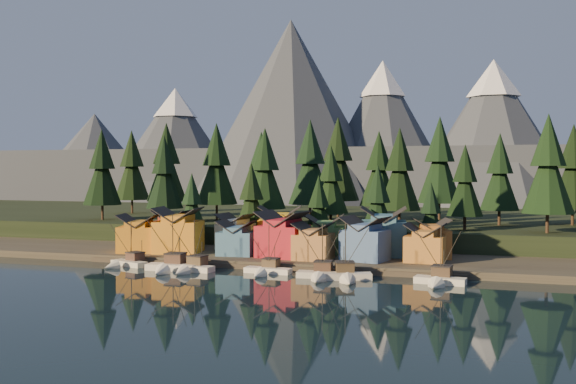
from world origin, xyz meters
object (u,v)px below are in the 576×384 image
(house_front_0, at_px, (139,232))
(boat_1, at_px, (169,259))
(boat_0, at_px, (125,257))
(boat_6, at_px, (439,272))
(house_back_1, at_px, (235,231))
(house_back_0, at_px, (173,228))
(boat_2, at_px, (190,260))
(house_front_1, at_px, (178,229))
(boat_5, at_px, (346,268))
(boat_3, at_px, (266,264))
(boat_4, at_px, (321,267))

(house_front_0, bearing_deg, boat_1, -58.17)
(boat_0, xyz_separation_m, boat_6, (64.30, -2.22, 0.28))
(house_back_1, bearing_deg, house_back_0, -171.59)
(boat_2, xyz_separation_m, house_front_1, (-10.74, 15.88, 4.57))
(boat_1, height_order, house_back_1, boat_1)
(house_back_0, bearing_deg, boat_0, -90.77)
(boat_0, bearing_deg, boat_5, 16.43)
(boat_3, bearing_deg, house_front_0, 164.10)
(boat_2, bearing_deg, boat_4, 7.10)
(boat_2, height_order, house_back_0, house_back_0)
(boat_4, relative_size, boat_5, 0.97)
(boat_5, height_order, house_back_1, boat_5)
(boat_5, relative_size, house_front_1, 1.03)
(boat_1, relative_size, boat_5, 1.07)
(boat_1, xyz_separation_m, house_front_1, (-6.30, 16.41, 4.45))
(boat_6, height_order, house_back_0, house_back_0)
(boat_4, height_order, house_front_1, house_front_1)
(boat_2, relative_size, boat_5, 0.97)
(boat_3, bearing_deg, house_front_1, 154.96)
(boat_3, distance_m, boat_5, 16.63)
(boat_6, xyz_separation_m, house_back_0, (-64.57, 24.16, 3.93))
(boat_6, relative_size, house_front_0, 1.12)
(boat_4, bearing_deg, house_back_0, 145.83)
(house_front_0, bearing_deg, boat_0, -87.59)
(boat_0, relative_size, boat_5, 0.90)
(boat_1, height_order, boat_6, boat_1)
(boat_0, xyz_separation_m, boat_1, (11.77, -2.98, 0.39))
(house_back_0, bearing_deg, boat_6, -21.99)
(boat_1, height_order, boat_2, boat_1)
(house_front_1, height_order, house_back_0, house_front_1)
(boat_1, bearing_deg, house_back_0, 112.77)
(boat_3, height_order, boat_4, boat_4)
(boat_4, relative_size, house_front_1, 1.00)
(boat_2, relative_size, house_back_1, 1.35)
(boat_3, xyz_separation_m, house_front_0, (-34.83, 11.93, 4.08))
(boat_5, xyz_separation_m, house_front_0, (-51.29, 14.34, 3.74))
(boat_0, distance_m, boat_1, 12.15)
(boat_2, bearing_deg, boat_0, 178.60)
(boat_5, bearing_deg, boat_1, 162.72)
(boat_2, xyz_separation_m, house_front_0, (-19.75, 14.06, 3.71))
(boat_3, height_order, house_front_1, house_front_1)
(boat_2, relative_size, house_front_0, 1.10)
(boat_3, xyz_separation_m, boat_6, (33.01, -1.89, 0.39))
(boat_4, bearing_deg, house_back_1, 132.57)
(boat_0, xyz_separation_m, house_front_0, (-3.54, 11.61, 3.98))
(boat_5, relative_size, house_front_0, 1.13)
(house_front_1, distance_m, house_back_1, 13.80)
(boat_1, distance_m, house_back_0, 27.94)
(boat_4, relative_size, house_front_0, 1.09)
(boat_4, bearing_deg, house_front_0, 158.46)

